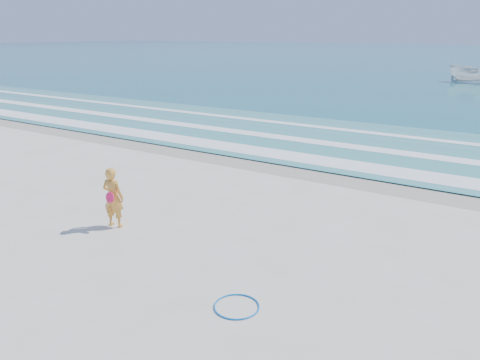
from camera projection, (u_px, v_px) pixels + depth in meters
The scene contains 9 objects.
ground at pixel (123, 271), 9.81m from camera, with size 400.00×400.00×0.00m, color silver.
wet_sand at pixel (305, 170), 17.05m from camera, with size 400.00×2.40×0.00m, color #B2A893.
shallow at pixel (352, 142), 21.06m from camera, with size 400.00×10.00×0.01m, color #59B7AD.
foam_near at pixel (319, 160), 18.08m from camera, with size 400.00×1.40×0.01m, color white.
foam_mid at pixel (346, 146), 20.41m from camera, with size 400.00×0.90×0.01m, color white.
foam_far at pixel (370, 133), 23.06m from camera, with size 400.00×0.60×0.01m, color white.
hoop at pixel (237, 306), 8.52m from camera, with size 0.85×0.85×0.03m, color blue.
boat at pixel (475, 73), 45.69m from camera, with size 1.79×4.77×1.84m, color silver.
woman at pixel (113, 197), 11.86m from camera, with size 0.64×0.49×1.57m.
Camera 1 is at (6.79, -6.08, 4.79)m, focal length 35.00 mm.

